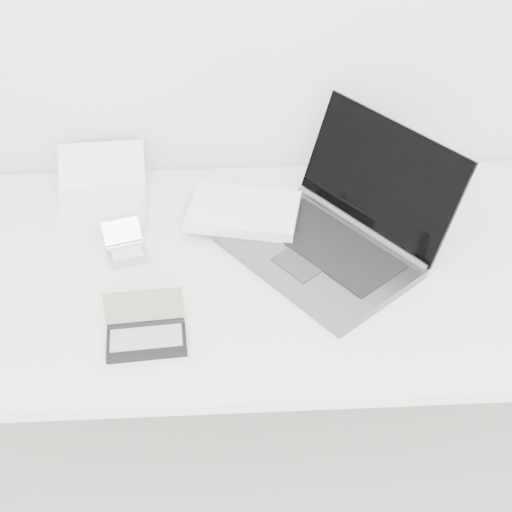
{
  "coord_description": "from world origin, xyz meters",
  "views": [
    {
      "loc": [
        -0.09,
        0.31,
        1.84
      ],
      "look_at": [
        -0.03,
        1.51,
        0.79
      ],
      "focal_mm": 50.0,
      "sensor_mm": 36.0,
      "label": 1
    }
  ],
  "objects_px": {
    "desk": "(268,278)",
    "palmtop_charcoal": "(146,333)",
    "laptop_large": "(313,227)",
    "netbook_open_white": "(101,198)"
  },
  "relations": [
    {
      "from": "laptop_large",
      "to": "desk",
      "type": "bearing_deg",
      "value": -94.75
    },
    {
      "from": "desk",
      "to": "palmtop_charcoal",
      "type": "height_order",
      "value": "palmtop_charcoal"
    },
    {
      "from": "desk",
      "to": "netbook_open_white",
      "type": "relative_size",
      "value": 5.53
    },
    {
      "from": "desk",
      "to": "laptop_large",
      "type": "relative_size",
      "value": 2.48
    },
    {
      "from": "desk",
      "to": "netbook_open_white",
      "type": "bearing_deg",
      "value": 148.78
    },
    {
      "from": "laptop_large",
      "to": "palmtop_charcoal",
      "type": "xyz_separation_m",
      "value": [
        -0.38,
        -0.3,
        -0.03
      ]
    },
    {
      "from": "desk",
      "to": "palmtop_charcoal",
      "type": "bearing_deg",
      "value": -140.25
    },
    {
      "from": "palmtop_charcoal",
      "to": "desk",
      "type": "bearing_deg",
      "value": 35.17
    },
    {
      "from": "laptop_large",
      "to": "palmtop_charcoal",
      "type": "height_order",
      "value": "laptop_large"
    },
    {
      "from": "laptop_large",
      "to": "netbook_open_white",
      "type": "distance_m",
      "value": 0.55
    }
  ]
}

